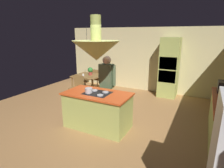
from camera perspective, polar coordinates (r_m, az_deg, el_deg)
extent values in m
plane|color=#9E7042|center=(5.04, -3.15, -12.00)|extent=(8.16, 8.16, 0.00)
cube|color=beige|center=(7.72, 9.75, 7.45)|extent=(6.80, 0.10, 2.55)
cube|color=#A8B259|center=(4.69, -4.46, -8.29)|extent=(1.58, 0.82, 0.87)
cube|color=#D14C1E|center=(4.53, -4.58, -3.04)|extent=(1.64, 0.88, 0.04)
cube|color=black|center=(4.53, -4.59, -2.86)|extent=(0.64, 0.52, 0.01)
cylinder|color=#B2B2B7|center=(4.50, -7.19, -2.83)|extent=(0.15, 0.15, 0.02)
cylinder|color=#B2B2B7|center=(4.34, -3.68, -3.45)|extent=(0.15, 0.15, 0.02)
cylinder|color=#B2B2B7|center=(4.71, -5.43, -1.96)|extent=(0.15, 0.15, 0.02)
cylinder|color=#B2B2B7|center=(4.55, -2.02, -2.51)|extent=(0.15, 0.15, 0.02)
cube|color=#A8B259|center=(7.11, 17.20, 4.81)|extent=(0.66, 0.62, 2.18)
cube|color=black|center=(6.79, 16.89, 6.15)|extent=(0.60, 0.04, 0.44)
cube|color=black|center=(6.88, 16.58, 2.21)|extent=(0.60, 0.04, 0.44)
cube|color=brown|center=(7.16, -7.41, 2.58)|extent=(1.03, 0.94, 0.04)
cylinder|color=brown|center=(7.21, -12.13, -0.69)|extent=(0.06, 0.06, 0.72)
cylinder|color=brown|center=(6.69, -6.05, -1.68)|extent=(0.06, 0.06, 0.72)
cylinder|color=brown|center=(7.83, -8.37, 0.80)|extent=(0.06, 0.06, 0.72)
cylinder|color=brown|center=(7.36, -2.58, -0.01)|extent=(0.06, 0.06, 0.72)
cylinder|color=tan|center=(5.36, -2.38, -5.25)|extent=(0.14, 0.14, 0.85)
cylinder|color=tan|center=(5.28, -0.66, -5.57)|extent=(0.14, 0.14, 0.85)
cube|color=#4C6042|center=(5.10, -1.59, 2.54)|extent=(0.36, 0.22, 0.66)
cylinder|color=#4C6042|center=(5.20, -3.72, 3.13)|extent=(0.09, 0.09, 0.56)
cylinder|color=#4C6042|center=(4.99, 0.63, 2.65)|extent=(0.09, 0.09, 0.56)
sphere|color=tan|center=(5.02, -1.62, 7.35)|extent=(0.23, 0.23, 0.23)
cone|color=#A8B259|center=(4.32, -4.88, 10.24)|extent=(1.10, 1.10, 0.45)
cylinder|color=#A8B259|center=(4.30, -5.04, 16.88)|extent=(0.24, 0.24, 0.55)
cone|color=#E0B266|center=(7.00, -7.73, 11.55)|extent=(0.32, 0.32, 0.22)
cylinder|color=black|center=(6.99, -7.85, 14.90)|extent=(0.01, 0.01, 0.60)
cube|color=brown|center=(6.64, -11.05, -1.29)|extent=(0.40, 0.40, 0.04)
cube|color=brown|center=(6.72, -10.21, 0.90)|extent=(0.40, 0.04, 0.42)
cylinder|color=brown|center=(6.69, -13.00, -3.31)|extent=(0.04, 0.04, 0.43)
cylinder|color=brown|center=(6.48, -10.68, -3.78)|extent=(0.04, 0.04, 0.43)
cylinder|color=brown|center=(6.93, -11.21, -2.52)|extent=(0.04, 0.04, 0.43)
cylinder|color=brown|center=(6.74, -8.93, -2.95)|extent=(0.04, 0.04, 0.43)
cube|color=brown|center=(7.86, -4.18, 1.58)|extent=(0.40, 0.40, 0.04)
cube|color=brown|center=(7.66, -4.90, 2.89)|extent=(0.40, 0.04, 0.42)
cylinder|color=brown|center=(7.98, -2.47, 0.14)|extent=(0.04, 0.04, 0.43)
cylinder|color=brown|center=(8.15, -4.56, 0.42)|extent=(0.04, 0.04, 0.43)
cylinder|color=brown|center=(7.70, -3.71, -0.46)|extent=(0.04, 0.04, 0.43)
cylinder|color=brown|center=(7.87, -5.84, -0.15)|extent=(0.04, 0.04, 0.43)
cylinder|color=#99382D|center=(7.16, -6.69, 3.25)|extent=(0.14, 0.14, 0.12)
sphere|color=#2D722D|center=(7.13, -6.73, 4.35)|extent=(0.20, 0.20, 0.20)
cylinder|color=white|center=(7.00, -8.90, 2.76)|extent=(0.07, 0.07, 0.09)
cylinder|color=#B2B2B7|center=(4.48, -7.22, -1.98)|extent=(0.18, 0.18, 0.12)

